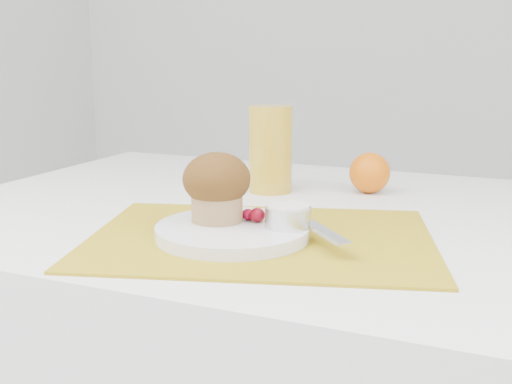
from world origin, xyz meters
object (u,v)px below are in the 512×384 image
at_px(plate, 233,231).
at_px(muffin, 217,185).
at_px(orange, 370,173).
at_px(juice_glass, 270,149).

bearing_deg(plate, muffin, 155.17).
xyz_separation_m(orange, muffin, (-0.13, -0.35, 0.03)).
relative_size(plate, juice_glass, 1.34).
bearing_deg(plate, orange, 74.47).
bearing_deg(plate, juice_glass, 102.49).
distance_m(plate, juice_glass, 0.31).
height_order(plate, muffin, muffin).
bearing_deg(juice_glass, plate, -77.51).
relative_size(plate, muffin, 2.18).
relative_size(juice_glass, muffin, 1.62).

